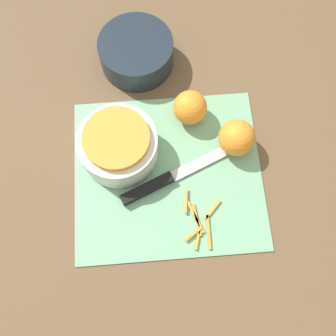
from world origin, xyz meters
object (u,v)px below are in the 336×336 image
(bowl_speckled, at_px, (118,145))
(bowl_dark, at_px, (136,53))
(knife, at_px, (160,182))
(orange_left, at_px, (237,138))
(orange_right, at_px, (190,108))

(bowl_speckled, relative_size, bowl_dark, 0.97)
(knife, relative_size, orange_left, 3.35)
(knife, distance_m, orange_right, 0.16)
(orange_left, bearing_deg, bowl_speckled, 179.49)
(knife, bearing_deg, bowl_dark, 72.76)
(bowl_speckled, height_order, knife, bowl_speckled)
(knife, xyz_separation_m, orange_left, (0.16, 0.07, 0.03))
(bowl_speckled, xyz_separation_m, orange_right, (0.15, 0.07, -0.00))
(bowl_dark, bearing_deg, bowl_speckled, -101.98)
(bowl_dark, bearing_deg, orange_left, -49.55)
(bowl_dark, height_order, orange_right, orange_right)
(bowl_dark, relative_size, knife, 0.65)
(orange_right, bearing_deg, knife, -116.60)
(bowl_speckled, xyz_separation_m, bowl_dark, (0.05, 0.22, -0.01))
(bowl_speckled, bearing_deg, knife, -43.86)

